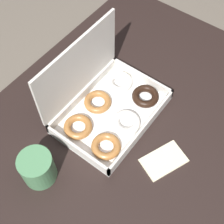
# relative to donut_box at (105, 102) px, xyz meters

# --- Properties ---
(ground_plane) EXTENTS (8.00, 8.00, 0.00)m
(ground_plane) POSITION_rel_donut_box_xyz_m (0.05, -0.08, -0.79)
(ground_plane) COLOR #6B6054
(dining_table) EXTENTS (1.02, 0.81, 0.75)m
(dining_table) POSITION_rel_donut_box_xyz_m (0.05, -0.08, -0.16)
(dining_table) COLOR black
(dining_table) RESTS_ON ground_plane
(donut_box) EXTENTS (0.34, 0.24, 0.24)m
(donut_box) POSITION_rel_donut_box_xyz_m (0.00, 0.00, 0.00)
(donut_box) COLOR white
(donut_box) RESTS_ON dining_table
(coffee_mug) EXTENTS (0.09, 0.09, 0.10)m
(coffee_mug) POSITION_rel_donut_box_xyz_m (-0.28, 0.01, 0.01)
(coffee_mug) COLOR #4C8456
(coffee_mug) RESTS_ON dining_table
(paper_napkin) EXTENTS (0.14, 0.12, 0.01)m
(paper_napkin) POSITION_rel_donut_box_xyz_m (-0.04, -0.24, -0.04)
(paper_napkin) COLOR beige
(paper_napkin) RESTS_ON dining_table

